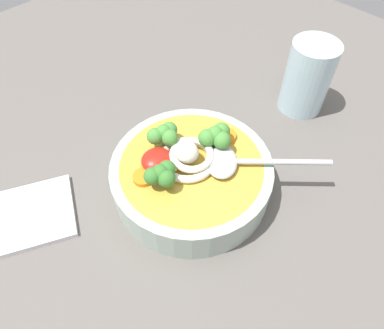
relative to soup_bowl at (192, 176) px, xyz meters
The scene contains 12 objects.
table_slab 5.66cm from the soup_bowl, 92.14° to the left, with size 132.61×132.61×4.10cm, color #5B5651.
soup_bowl is the anchor object (origin of this frame).
noodle_pile 3.81cm from the soup_bowl, 88.35° to the left, with size 8.80×8.62×3.54cm.
soup_spoon 6.38cm from the soup_bowl, 46.00° to the right, with size 14.39×14.73×1.60cm.
chili_sauce_dollop 6.06cm from the soup_bowl, 133.69° to the left, with size 4.37×3.93×1.96cm, color red.
broccoli_floret_near_spoon 7.20cm from the soup_bowl, 93.12° to the left, with size 4.60×3.96×3.64cm.
broccoli_floret_far 6.81cm from the soup_bowl, ahead, with size 4.90×4.22×3.88cm.
broccoli_floret_rear 7.04cm from the soup_bowl, behind, with size 4.45×3.83×3.52cm.
carrot_slice_right 7.78cm from the soup_bowl, ahead, with size 2.90×2.90×0.67cm, color orange.
carrot_slice_beside_noodles 7.44cm from the soup_bowl, 157.66° to the left, with size 2.85×2.85×0.68cm, color orange.
drinking_glass 26.87cm from the soup_bowl, ahead, with size 7.81×7.81×12.53cm, color silver.
folded_napkin 23.71cm from the soup_bowl, 147.56° to the left, with size 12.43×10.48×0.80cm, color white.
Camera 1 is at (-21.12, -23.99, 47.32)cm, focal length 32.67 mm.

